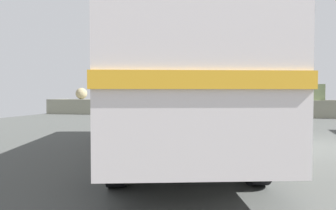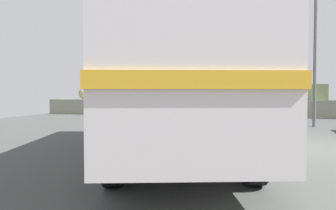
# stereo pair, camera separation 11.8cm
# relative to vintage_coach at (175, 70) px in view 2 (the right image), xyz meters

# --- Properties ---
(ground) EXTENTS (32.00, 26.00, 0.02)m
(ground) POSITION_rel_vintage_coach_xyz_m (3.25, 1.95, -2.04)
(ground) COLOR #444643
(breakwater) EXTENTS (31.36, 2.24, 2.50)m
(breakwater) POSITION_rel_vintage_coach_xyz_m (3.37, 13.73, -1.26)
(breakwater) COLOR gray
(breakwater) RESTS_ON ground
(vintage_coach) EXTENTS (4.72, 8.91, 3.70)m
(vintage_coach) POSITION_rel_vintage_coach_xyz_m (0.00, 0.00, 0.00)
(vintage_coach) COLOR black
(vintage_coach) RESTS_ON ground
(lamp_post) EXTENTS (1.17, 0.36, 6.26)m
(lamp_post) POSITION_rel_vintage_coach_xyz_m (4.71, 7.79, 1.49)
(lamp_post) COLOR #5B5B60
(lamp_post) RESTS_ON ground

